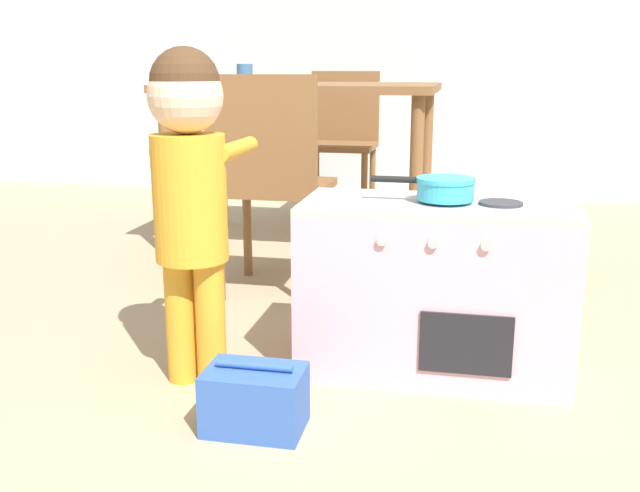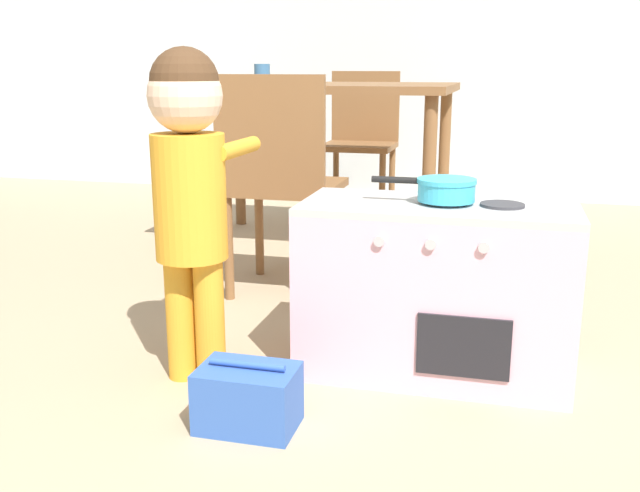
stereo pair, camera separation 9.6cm
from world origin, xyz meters
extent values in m
cube|color=#EAB2C6|center=(0.18, 0.81, 0.24)|extent=(0.75, 0.36, 0.47)
cube|color=#B7BABC|center=(0.18, 0.81, 0.48)|extent=(0.75, 0.36, 0.02)
cylinder|color=#38383D|center=(0.20, 0.81, 0.50)|extent=(0.12, 0.12, 0.01)
cylinder|color=#38383D|center=(0.35, 0.81, 0.50)|extent=(0.12, 0.12, 0.01)
cube|color=black|center=(0.27, 0.63, 0.15)|extent=(0.24, 0.01, 0.16)
cylinder|color=#B2B2B7|center=(0.05, 0.63, 0.42)|extent=(0.03, 0.01, 0.03)
cylinder|color=#B2B2B7|center=(0.18, 0.63, 0.42)|extent=(0.03, 0.01, 0.03)
cylinder|color=#B2B2B7|center=(0.31, 0.63, 0.42)|extent=(0.03, 0.01, 0.03)
cylinder|color=#38B2D6|center=(0.20, 0.81, 0.53)|extent=(0.15, 0.15, 0.06)
cylinder|color=#38B2D6|center=(0.20, 0.81, 0.55)|extent=(0.16, 0.16, 0.01)
cylinder|color=black|center=(0.06, 0.81, 0.55)|extent=(0.13, 0.02, 0.02)
cylinder|color=gold|center=(-0.50, 0.59, 0.18)|extent=(0.08, 0.08, 0.35)
cylinder|color=gold|center=(-0.41, 0.59, 0.18)|extent=(0.08, 0.08, 0.35)
cylinder|color=gold|center=(-0.46, 0.59, 0.52)|extent=(0.19, 0.19, 0.33)
sphere|color=beige|center=(-0.46, 0.59, 0.78)|extent=(0.19, 0.19, 0.19)
sphere|color=#4C331E|center=(-0.46, 0.59, 0.82)|extent=(0.18, 0.18, 0.18)
cylinder|color=gold|center=(-0.54, 0.72, 0.64)|extent=(0.04, 0.26, 0.04)
cylinder|color=gold|center=(-0.37, 0.72, 0.64)|extent=(0.04, 0.26, 0.04)
cube|color=#335BB2|center=(-0.22, 0.36, 0.08)|extent=(0.24, 0.16, 0.15)
cylinder|color=#335BB2|center=(-0.22, 0.36, 0.16)|extent=(0.19, 0.02, 0.02)
cube|color=brown|center=(-0.51, 2.18, 0.76)|extent=(1.23, 0.84, 0.03)
cylinder|color=brown|center=(-1.06, 1.82, 0.37)|extent=(0.06, 0.06, 0.74)
cylinder|color=brown|center=(0.04, 1.82, 0.37)|extent=(0.06, 0.06, 0.74)
cylinder|color=brown|center=(-1.06, 2.54, 0.37)|extent=(0.06, 0.06, 0.74)
cylinder|color=brown|center=(0.04, 2.54, 0.37)|extent=(0.06, 0.06, 0.74)
cube|color=brown|center=(-0.46, 1.45, 0.41)|extent=(0.40, 0.40, 0.03)
cube|color=brown|center=(-0.46, 1.26, 0.63)|extent=(0.40, 0.02, 0.41)
cylinder|color=brown|center=(-0.63, 1.28, 0.20)|extent=(0.04, 0.04, 0.39)
cylinder|color=brown|center=(-0.29, 1.28, 0.20)|extent=(0.04, 0.04, 0.39)
cylinder|color=brown|center=(-0.63, 1.62, 0.20)|extent=(0.04, 0.04, 0.39)
cylinder|color=brown|center=(-0.29, 1.62, 0.20)|extent=(0.04, 0.04, 0.39)
cube|color=brown|center=(-0.48, 2.91, 0.41)|extent=(0.40, 0.40, 0.03)
cube|color=brown|center=(-0.48, 3.10, 0.63)|extent=(0.40, 0.02, 0.41)
cylinder|color=brown|center=(-0.65, 2.74, 0.20)|extent=(0.04, 0.04, 0.39)
cylinder|color=brown|center=(-0.30, 2.74, 0.20)|extent=(0.04, 0.04, 0.39)
cylinder|color=brown|center=(-0.65, 3.08, 0.20)|extent=(0.04, 0.04, 0.39)
cylinder|color=brown|center=(-0.30, 3.08, 0.20)|extent=(0.04, 0.04, 0.39)
cylinder|color=teal|center=(-0.85, 2.32, 0.82)|extent=(0.08, 0.08, 0.09)
camera|label=1|loc=(0.25, -1.15, 0.85)|focal=40.00mm
camera|label=2|loc=(0.35, -1.12, 0.85)|focal=40.00mm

